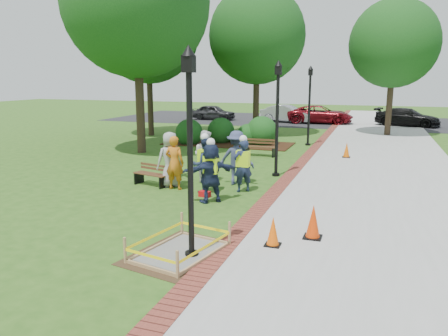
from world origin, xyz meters
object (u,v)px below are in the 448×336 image
(wet_concrete_pad, at_px, (180,243))
(hivis_worker_c, at_px, (205,163))
(lamp_near, at_px, (190,138))
(hivis_worker_a, at_px, (211,171))
(hivis_worker_b, at_px, (243,164))
(cone_front, at_px, (273,232))
(bench_near, at_px, (151,179))

(wet_concrete_pad, distance_m, hivis_worker_c, 5.09)
(wet_concrete_pad, bearing_deg, lamp_near, -7.23)
(hivis_worker_a, bearing_deg, hivis_worker_b, 69.38)
(cone_front, distance_m, hivis_worker_a, 3.83)
(bench_near, bearing_deg, hivis_worker_b, 4.74)
(cone_front, xyz_separation_m, lamp_near, (-1.46, -1.11, 2.15))
(wet_concrete_pad, distance_m, lamp_near, 2.26)
(bench_near, bearing_deg, wet_concrete_pad, -55.98)
(bench_near, xyz_separation_m, cone_front, (5.17, -4.01, 0.10))
(lamp_near, xyz_separation_m, hivis_worker_b, (-0.51, 5.38, -1.56))
(hivis_worker_a, relative_size, hivis_worker_b, 1.04)
(wet_concrete_pad, distance_m, cone_front, 2.05)
(hivis_worker_a, distance_m, hivis_worker_c, 1.13)
(wet_concrete_pad, height_order, hivis_worker_b, hivis_worker_b)
(wet_concrete_pad, relative_size, hivis_worker_b, 1.40)
(wet_concrete_pad, height_order, cone_front, cone_front)
(wet_concrete_pad, height_order, hivis_worker_a, hivis_worker_a)
(hivis_worker_b, height_order, hivis_worker_c, hivis_worker_c)
(hivis_worker_a, bearing_deg, cone_front, -48.08)
(bench_near, distance_m, cone_front, 6.54)
(hivis_worker_a, bearing_deg, bench_near, 155.72)
(lamp_near, xyz_separation_m, hivis_worker_c, (-1.64, 4.89, -1.53))
(bench_near, distance_m, lamp_near, 6.70)
(lamp_near, bearing_deg, bench_near, 125.94)
(wet_concrete_pad, xyz_separation_m, hivis_worker_c, (-1.36, 4.86, 0.72))
(hivis_worker_c, bearing_deg, wet_concrete_pad, -74.39)
(bench_near, relative_size, lamp_near, 0.33)
(cone_front, relative_size, hivis_worker_b, 0.37)
(bench_near, xyz_separation_m, lamp_near, (3.71, -5.11, 2.25))
(wet_concrete_pad, xyz_separation_m, bench_near, (-3.43, 5.07, -0.00))
(lamp_near, relative_size, hivis_worker_c, 2.21)
(hivis_worker_a, bearing_deg, lamp_near, -74.86)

